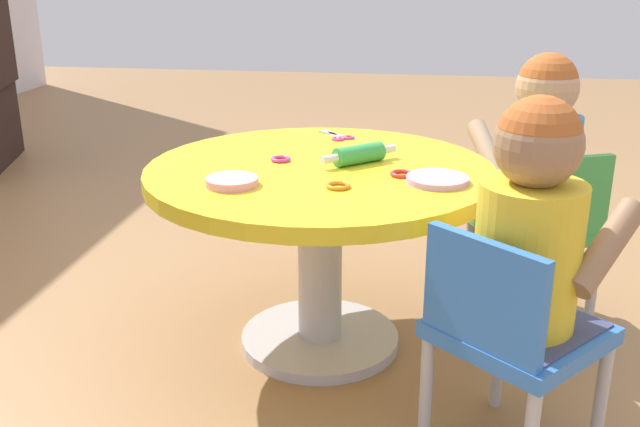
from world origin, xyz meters
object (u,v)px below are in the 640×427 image
Objects in this scene: craft_scissors at (338,136)px; craft_table at (320,210)px; child_chair_right at (539,227)px; child_chair_left at (509,334)px; seated_child_right at (540,146)px; rolling_pin at (359,154)px; seated_child_left at (531,225)px.

craft_table is at bearing 178.63° from craft_scissors.
craft_table is 1.69× the size of child_chair_right.
seated_child_right reaches higher than child_chair_left.
craft_scissors is at bearing 82.09° from seated_child_right.
craft_table is 4.83× the size of rolling_pin.
seated_child_right is at bearing -67.33° from craft_table.
rolling_pin reaches higher than child_chair_left.
seated_child_right reaches higher than craft_scissors.
craft_table is 1.78× the size of seated_child_right.
craft_scissors is at bearing -1.37° from craft_table.
craft_table is at bearing 49.44° from seated_child_left.
seated_child_left is at bearing -130.56° from craft_table.
craft_scissors is (0.77, 0.45, 0.21)m from child_chair_left.
craft_scissors is at bearing 17.56° from rolling_pin.
child_chair_left is at bearing -134.17° from craft_table.
rolling_pin reaches higher than child_chair_right.
child_chair_left is 0.23m from seated_child_left.
seated_child_right reaches higher than rolling_pin.
seated_child_right is (0.04, 0.02, 0.23)m from child_chair_right.
child_chair_left is 0.66m from child_chair_right.
seated_child_left reaches higher than child_chair_left.
child_chair_left is 0.91m from craft_scissors.
craft_table is at bearing 109.07° from child_chair_right.
child_chair_left is 0.65m from rolling_pin.
child_chair_left is 1.05× the size of seated_child_right.
child_chair_right is at bearing -101.20° from craft_scissors.
child_chair_left is (-0.44, -0.45, -0.09)m from craft_table.
craft_scissors is (0.28, 0.09, -0.02)m from rolling_pin.
child_chair_right is 0.64m from craft_scissors.
rolling_pin is (0.04, -0.10, 0.15)m from craft_table.
child_chair_right is 2.86× the size of rolling_pin.
child_chair_right is (0.62, -0.12, -0.23)m from seated_child_left.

